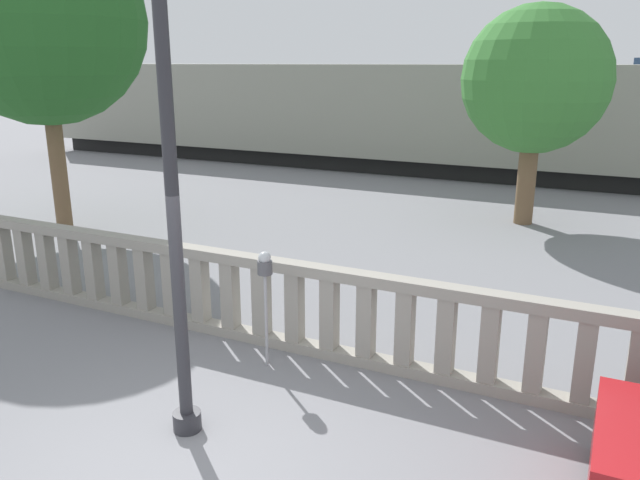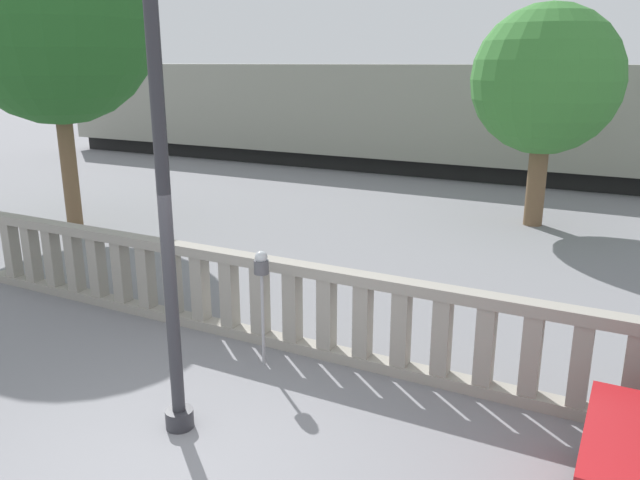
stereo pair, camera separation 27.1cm
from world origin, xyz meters
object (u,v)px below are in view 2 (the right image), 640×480
tree_left (53,22)px  train_near (377,115)px  train_far (446,104)px  tree_right (546,81)px  parking_meter (262,273)px  lamppost (155,75)px

tree_left → train_near: bearing=75.8°
train_far → tree_left: 21.04m
train_near → train_far: size_ratio=1.11×
tree_right → train_near: bearing=137.4°
parking_meter → train_near: size_ratio=0.06×
lamppost → train_near: lamppost is taller
lamppost → parking_meter: bearing=89.3°
lamppost → train_far: (-4.97, 25.99, -1.87)m
parking_meter → train_far: train_far is taller
train_near → train_far: 9.52m
lamppost → tree_left: bearing=144.8°
parking_meter → train_far: size_ratio=0.06×
tree_left → lamppost: bearing=-35.2°
parking_meter → tree_left: 8.98m
parking_meter → train_near: bearing=107.5°
train_near → parking_meter: bearing=-72.5°
tree_right → tree_left: bearing=-150.6°
train_near → tree_left: bearing=-104.2°
train_far → tree_right: bearing=-66.3°
lamppost → tree_left: 9.21m
train_near → tree_left: tree_left is taller
lamppost → tree_left: (-7.48, 5.29, 0.93)m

